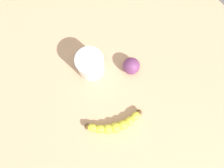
# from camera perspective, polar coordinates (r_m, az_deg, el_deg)

# --- Properties ---
(wooden_tabletop) EXTENTS (1.20, 1.20, 0.03)m
(wooden_tabletop) POSITION_cam_1_polar(r_m,az_deg,el_deg) (0.78, -1.10, -8.68)
(wooden_tabletop) COLOR tan
(wooden_tabletop) RESTS_ON ground
(banana) EXTENTS (0.10, 0.17, 0.03)m
(banana) POSITION_cam_1_polar(r_m,az_deg,el_deg) (0.75, 0.73, -10.13)
(banana) COLOR yellow
(banana) RESTS_ON wooden_tabletop
(smoothie_glass) EXTENTS (0.09, 0.09, 0.09)m
(smoothie_glass) POSITION_cam_1_polar(r_m,az_deg,el_deg) (0.76, -5.33, 4.79)
(smoothie_glass) COLOR silver
(smoothie_glass) RESTS_ON wooden_tabletop
(plum_fruit) EXTENTS (0.06, 0.06, 0.06)m
(plum_fruit) POSITION_cam_1_polar(r_m,az_deg,el_deg) (0.77, 4.78, 4.45)
(plum_fruit) COLOR #6B3360
(plum_fruit) RESTS_ON wooden_tabletop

